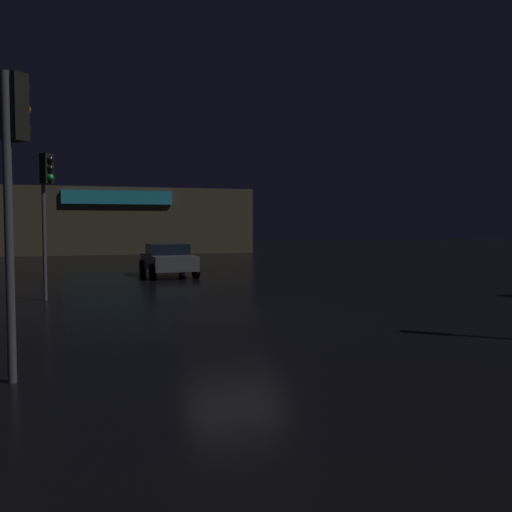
{
  "coord_description": "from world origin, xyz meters",
  "views": [
    {
      "loc": [
        -3.89,
        -13.73,
        2.36
      ],
      "look_at": [
        1.8,
        3.89,
        1.28
      ],
      "focal_mm": 39.96,
      "sensor_mm": 36.0,
      "label": 1
    }
  ],
  "objects_px": {
    "traffic_signal_main": "(14,157)",
    "traffic_signal_opposite": "(46,190)",
    "car_far": "(168,259)",
    "store_building": "(115,221)"
  },
  "relations": [
    {
      "from": "store_building",
      "to": "traffic_signal_main",
      "type": "distance_m",
      "value": 37.5
    },
    {
      "from": "store_building",
      "to": "traffic_signal_opposite",
      "type": "bearing_deg",
      "value": -98.06
    },
    {
      "from": "traffic_signal_opposite",
      "to": "car_far",
      "type": "relative_size",
      "value": 1.1
    },
    {
      "from": "store_building",
      "to": "car_far",
      "type": "bearing_deg",
      "value": -87.87
    },
    {
      "from": "car_far",
      "to": "traffic_signal_opposite",
      "type": "bearing_deg",
      "value": -124.69
    },
    {
      "from": "traffic_signal_main",
      "to": "traffic_signal_opposite",
      "type": "bearing_deg",
      "value": 89.52
    },
    {
      "from": "traffic_signal_main",
      "to": "traffic_signal_opposite",
      "type": "height_order",
      "value": "traffic_signal_main"
    },
    {
      "from": "traffic_signal_opposite",
      "to": "store_building",
      "type": "bearing_deg",
      "value": 81.94
    },
    {
      "from": "car_far",
      "to": "store_building",
      "type": "bearing_deg",
      "value": 92.13
    },
    {
      "from": "store_building",
      "to": "traffic_signal_main",
      "type": "height_order",
      "value": "store_building"
    }
  ]
}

